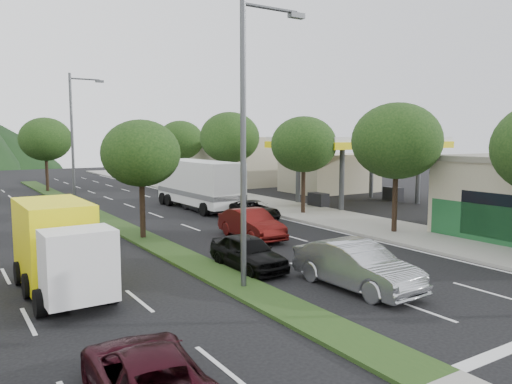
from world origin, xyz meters
TOP-DOWN VIEW (x-y plane):
  - sidewalk_right at (12.50, 25.00)m, footprint 5.00×90.00m
  - median at (0.00, 28.00)m, footprint 1.60×56.00m
  - gas_canopy at (19.00, 22.00)m, footprint 12.20×8.20m
  - bldg_right_far at (19.50, 44.00)m, footprint 10.00×16.00m
  - tree_r_b at (12.00, 12.00)m, footprint 4.80×4.80m
  - tree_r_c at (12.00, 20.00)m, footprint 4.40×4.40m
  - tree_r_d at (12.00, 30.00)m, footprint 5.00×5.00m
  - tree_r_e at (12.00, 40.00)m, footprint 4.60×4.60m
  - tree_med_near at (0.00, 18.00)m, footprint 4.00×4.00m
  - tree_med_far at (0.00, 44.00)m, footprint 4.80×4.80m
  - streetlight_near at (0.21, 8.00)m, footprint 2.60×0.25m
  - streetlight_mid at (0.21, 33.00)m, footprint 2.60×0.25m
  - sedan_silver at (3.33, 5.92)m, footprint 1.93×5.04m
  - suv_maroon at (-5.52, 2.58)m, footprint 2.52×4.68m
  - car_queue_a at (1.50, 10.14)m, footprint 1.65×4.07m
  - car_queue_b at (7.10, 25.14)m, footprint 2.20×5.10m
  - car_queue_c at (4.80, 15.14)m, footprint 1.77×4.68m
  - car_queue_d at (8.13, 20.14)m, footprint 2.21×4.42m
  - box_truck at (-5.41, 11.24)m, footprint 2.47×6.17m
  - motorhome at (7.30, 26.35)m, footprint 3.00×9.19m

SIDE VIEW (x-z plane):
  - median at x=0.00m, z-range 0.00..0.12m
  - sidewalk_right at x=12.50m, z-range 0.00..0.15m
  - car_queue_d at x=8.13m, z-range 0.00..1.20m
  - suv_maroon at x=-5.52m, z-range 0.00..1.25m
  - car_queue_a at x=1.50m, z-range 0.00..1.39m
  - car_queue_b at x=7.10m, z-range 0.00..1.46m
  - car_queue_c at x=4.80m, z-range 0.00..1.53m
  - sedan_silver at x=3.33m, z-range 0.00..1.64m
  - box_truck at x=-5.41m, z-range -0.08..2.94m
  - motorhome at x=7.30m, z-range 0.12..3.63m
  - bldg_right_far at x=19.50m, z-range 0.00..5.20m
  - tree_med_near at x=0.00m, z-range 1.42..7.44m
  - gas_canopy at x=19.00m, z-range 2.02..7.27m
  - tree_r_c at x=12.00m, z-range 1.51..7.99m
  - tree_r_e at x=12.00m, z-range 1.54..8.25m
  - tree_med_far at x=0.00m, z-range 1.54..8.47m
  - tree_r_b at x=12.00m, z-range 1.57..8.50m
  - tree_r_d at x=12.00m, z-range 1.60..8.76m
  - streetlight_near at x=0.21m, z-range 0.58..10.58m
  - streetlight_mid at x=0.21m, z-range 0.58..10.58m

